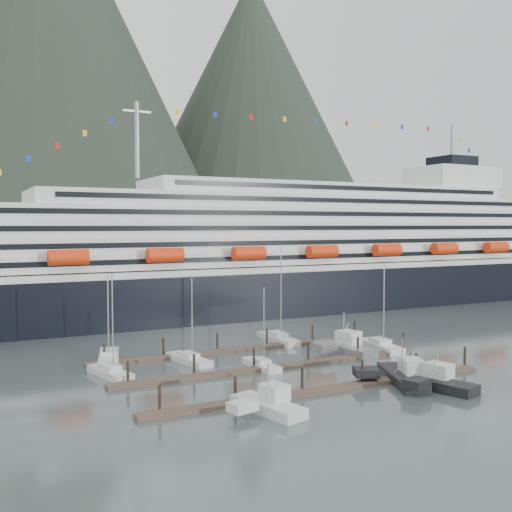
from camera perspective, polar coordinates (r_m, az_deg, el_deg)
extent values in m
plane|color=#4C5859|center=(86.21, 5.90, -10.67)|extent=(1600.00, 1600.00, 0.00)
cone|color=#212C21|center=(655.77, -19.59, 16.92)|extent=(400.00, 400.00, 420.00)
cone|color=#212C21|center=(783.61, -0.46, 12.89)|extent=(360.00, 360.00, 360.00)
cube|color=black|center=(144.73, 2.36, -3.49)|extent=(210.00, 28.00, 12.00)
cube|color=silver|center=(144.14, 2.37, -0.92)|extent=(205.80, 27.44, 1.50)
cube|color=silver|center=(146.50, 4.07, 0.15)|extent=(185.00, 26.00, 3.20)
cube|color=black|center=(135.50, 6.93, -0.02)|extent=(175.75, 0.20, 1.00)
cube|color=silver|center=(147.42, 4.74, 1.41)|extent=(180.00, 25.00, 3.20)
cube|color=black|center=(136.91, 7.51, 1.34)|extent=(171.00, 0.20, 1.00)
cube|color=silver|center=(148.43, 5.40, 2.66)|extent=(172.00, 24.00, 3.20)
cube|color=black|center=(138.41, 8.09, 2.68)|extent=(163.40, 0.20, 1.00)
cube|color=silver|center=(149.53, 6.06, 3.88)|extent=(160.00, 23.00, 3.20)
cube|color=black|center=(140.00, 8.65, 3.99)|extent=(152.00, 0.20, 1.00)
cube|color=silver|center=(150.71, 6.70, 5.05)|extent=(140.00, 22.00, 3.00)
cube|color=black|center=(141.67, 9.20, 5.23)|extent=(133.00, 0.20, 1.00)
cube|color=silver|center=(151.97, 7.34, 6.16)|extent=(95.00, 20.00, 3.00)
cube|color=black|center=(143.81, 9.62, 6.39)|extent=(90.25, 0.20, 1.00)
cube|color=silver|center=(177.88, 18.13, 7.03)|extent=(22.00, 16.00, 6.00)
cube|color=black|center=(178.27, 18.15, 8.47)|extent=(10.00, 10.00, 3.00)
cylinder|color=gray|center=(131.45, -11.26, 10.79)|extent=(1.00, 1.00, 16.00)
cylinder|color=gray|center=(178.89, 18.18, 10.22)|extent=(0.80, 0.80, 10.00)
cylinder|color=red|center=(111.96, -17.43, -0.13)|extent=(7.00, 2.80, 2.80)
cylinder|color=red|center=(116.33, -8.66, 0.08)|extent=(7.00, 2.80, 2.80)
cylinder|color=red|center=(123.19, -0.69, 0.28)|extent=(7.00, 2.80, 2.80)
cylinder|color=red|center=(132.16, 6.32, 0.44)|extent=(7.00, 2.80, 2.80)
cylinder|color=red|center=(142.85, 12.36, 0.58)|extent=(7.00, 2.80, 2.80)
cylinder|color=red|center=(154.90, 17.52, 0.70)|extent=(7.00, 2.80, 2.80)
cylinder|color=red|center=(168.02, 21.89, 0.79)|extent=(7.00, 2.80, 2.80)
cube|color=#46382D|center=(75.41, 6.86, -12.48)|extent=(48.00, 2.00, 0.50)
cylinder|color=black|center=(67.15, -9.16, -13.43)|extent=(0.36, 0.36, 3.20)
cylinder|color=black|center=(70.31, -1.99, -12.64)|extent=(0.36, 0.36, 3.20)
cylinder|color=black|center=(74.43, 4.43, -11.76)|extent=(0.36, 0.36, 3.20)
cylinder|color=black|center=(79.37, 10.08, -10.86)|extent=(0.36, 0.36, 3.20)
cylinder|color=black|center=(84.97, 15.00, -9.99)|extent=(0.36, 0.36, 3.20)
cylinder|color=black|center=(91.12, 19.26, -9.18)|extent=(0.36, 0.36, 3.20)
cube|color=#46382D|center=(86.15, 1.95, -10.50)|extent=(48.00, 2.00, 0.50)
cylinder|color=black|center=(79.20, -12.11, -10.91)|extent=(0.36, 0.36, 3.20)
cylinder|color=black|center=(81.90, -5.91, -10.40)|extent=(0.36, 0.36, 3.20)
cylinder|color=black|center=(85.46, -0.19, -9.81)|extent=(0.36, 0.36, 3.20)
cylinder|color=black|center=(89.79, 5.00, -9.20)|extent=(0.36, 0.36, 3.20)
cylinder|color=black|center=(94.78, 9.67, -8.58)|extent=(0.36, 0.36, 3.20)
cylinder|color=black|center=(100.33, 13.84, -7.98)|extent=(0.36, 0.36, 3.20)
cube|color=#46382D|center=(97.44, -1.80, -8.91)|extent=(48.00, 2.00, 0.50)
cylinder|color=black|center=(91.51, -14.24, -9.05)|extent=(0.36, 0.36, 3.20)
cylinder|color=black|center=(93.86, -8.81, -8.69)|extent=(0.36, 0.36, 3.20)
cylinder|color=black|center=(96.98, -3.70, -8.28)|extent=(0.36, 0.36, 3.20)
cylinder|color=black|center=(100.82, 1.04, -7.84)|extent=(0.36, 0.36, 3.20)
cylinder|color=black|center=(105.29, 5.40, -7.38)|extent=(0.36, 0.36, 3.20)
cylinder|color=black|center=(110.31, 9.38, -6.93)|extent=(0.36, 0.36, 3.20)
cube|color=#BBBBBB|center=(84.24, -13.72, -10.89)|extent=(4.54, 9.39, 1.41)
cube|color=#BBBBBB|center=(84.03, -13.73, -10.29)|extent=(2.66, 3.53, 0.80)
cylinder|color=gray|center=(82.02, -13.50, -6.15)|extent=(0.16, 0.16, 13.06)
cube|color=#BBBBBB|center=(90.19, -6.42, -9.90)|extent=(4.23, 9.85, 1.34)
cube|color=#BBBBBB|center=(90.01, -6.42, -9.37)|extent=(2.50, 3.64, 0.76)
cylinder|color=gray|center=(88.17, -6.12, -5.91)|extent=(0.15, 0.15, 11.73)
cube|color=#BBBBBB|center=(86.34, 0.50, -10.46)|extent=(2.36, 8.36, 1.23)
cube|color=#BBBBBB|center=(86.16, 0.50, -9.97)|extent=(1.78, 2.93, 0.70)
cylinder|color=gray|center=(84.42, 0.76, -6.65)|extent=(0.14, 0.14, 10.83)
cube|color=#BBBBBB|center=(93.35, -13.83, -9.52)|extent=(5.51, 11.40, 1.54)
cube|color=#BBBBBB|center=(93.14, -13.84, -8.91)|extent=(3.09, 4.29, 0.88)
cylinder|color=gray|center=(91.04, -13.90, -5.50)|extent=(0.18, 0.18, 12.09)
cube|color=#BBBBBB|center=(105.29, 2.10, -8.01)|extent=(3.22, 11.49, 1.52)
cube|color=#BBBBBB|center=(105.11, 2.10, -7.47)|extent=(2.31, 4.06, 0.87)
cylinder|color=gray|center=(102.99, 2.40, -3.45)|extent=(0.17, 0.17, 15.62)
cube|color=#BBBBBB|center=(100.85, 11.72, -8.56)|extent=(4.12, 10.56, 1.60)
cube|color=#BBBBBB|center=(100.64, 11.73, -7.97)|extent=(2.68, 3.84, 0.91)
cylinder|color=gray|center=(98.80, 12.08, -4.55)|extent=(0.18, 0.18, 12.90)
cube|color=#BBBBBB|center=(67.06, 1.14, -14.35)|extent=(5.24, 9.87, 1.71)
cube|color=#BBBBBB|center=(64.53, -1.29, -14.11)|extent=(3.32, 2.71, 1.03)
cube|color=#BBBBBB|center=(67.21, 1.75, -12.88)|extent=(3.00, 3.31, 1.88)
cube|color=black|center=(67.03, 1.75, -12.32)|extent=(2.79, 3.09, 0.43)
cylinder|color=gray|center=(66.21, 1.14, -11.82)|extent=(0.14, 0.14, 4.27)
cube|color=black|center=(81.04, 13.74, -11.38)|extent=(7.80, 12.75, 1.78)
cube|color=black|center=(79.48, 10.44, -10.83)|extent=(3.86, 3.71, 1.07)
cube|color=#BBBBBB|center=(81.03, 14.61, -10.15)|extent=(3.75, 4.42, 1.96)
cube|color=black|center=(80.87, 14.62, -9.66)|extent=(3.49, 4.12, 0.45)
cylinder|color=gray|center=(80.31, 13.77, -9.15)|extent=(0.14, 0.14, 4.46)
cube|color=black|center=(79.18, 16.60, -11.76)|extent=(6.08, 11.08, 1.77)
cube|color=black|center=(75.54, 15.06, -11.62)|extent=(3.55, 3.10, 1.06)
cube|color=#BBBBBB|center=(79.67, 17.00, -10.43)|extent=(3.28, 3.76, 1.95)
cube|color=black|center=(79.51, 17.01, -9.93)|extent=(3.05, 3.50, 0.44)
cylinder|color=gray|center=(78.43, 16.63, -9.51)|extent=(0.14, 0.14, 4.42)
cube|color=#939699|center=(96.76, 8.34, -8.96)|extent=(5.97, 11.70, 2.03)
cube|color=#939699|center=(93.46, 6.58, -8.58)|extent=(3.90, 3.14, 1.22)
cube|color=#BBBBBB|center=(97.19, 8.80, -7.72)|extent=(3.50, 3.89, 2.24)
cube|color=black|center=(97.04, 8.80, -7.25)|extent=(3.25, 3.62, 0.51)
cylinder|color=gray|center=(96.06, 8.36, -6.79)|extent=(0.16, 0.16, 5.08)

